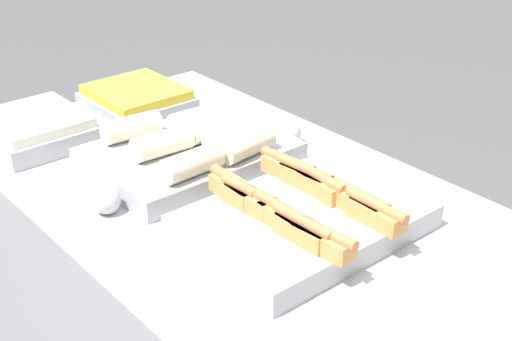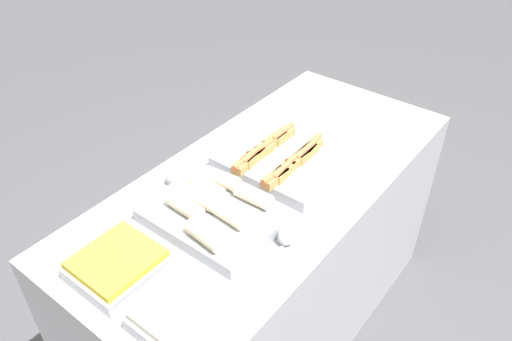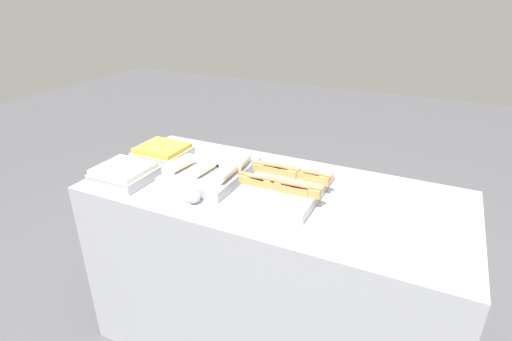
% 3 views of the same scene
% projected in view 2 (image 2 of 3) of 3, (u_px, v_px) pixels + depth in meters
% --- Properties ---
extents(ground_plane, '(12.00, 12.00, 0.00)m').
position_uv_depth(ground_plane, '(266.00, 322.00, 2.51)').
color(ground_plane, '#4C4C51').
extents(counter, '(1.74, 0.79, 0.93)m').
position_uv_depth(counter, '(268.00, 259.00, 2.23)').
color(counter, '#A8AAB2').
rests_on(counter, ground_plane).
extents(tray_hotdogs, '(0.39, 0.45, 0.10)m').
position_uv_depth(tray_hotdogs, '(279.00, 161.00, 1.96)').
color(tray_hotdogs, '#A8AAB2').
rests_on(tray_hotdogs, counter).
extents(tray_wraps, '(0.33, 0.44, 0.11)m').
position_uv_depth(tray_wraps, '(213.00, 212.00, 1.72)').
color(tray_wraps, '#A8AAB2').
rests_on(tray_wraps, counter).
extents(tray_side_front, '(0.26, 0.24, 0.07)m').
position_uv_depth(tray_side_front, '(187.00, 314.00, 1.39)').
color(tray_side_front, '#A8AAB2').
rests_on(tray_side_front, counter).
extents(tray_side_back, '(0.26, 0.24, 0.07)m').
position_uv_depth(tray_side_back, '(118.00, 265.00, 1.53)').
color(tray_side_back, '#A8AAB2').
rests_on(tray_side_back, counter).
extents(serving_spoon_near, '(0.23, 0.06, 0.06)m').
position_uv_depth(serving_spoon_near, '(285.00, 239.00, 1.63)').
color(serving_spoon_near, '#B2B5BA').
rests_on(serving_spoon_near, counter).
extents(serving_spoon_far, '(0.22, 0.06, 0.06)m').
position_uv_depth(serving_spoon_far, '(172.00, 179.00, 1.89)').
color(serving_spoon_far, '#B2B5BA').
rests_on(serving_spoon_far, counter).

